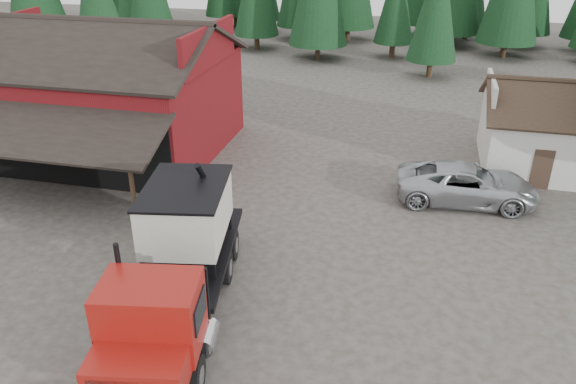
# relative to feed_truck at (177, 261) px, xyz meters

# --- Properties ---
(ground) EXTENTS (120.00, 120.00, 0.00)m
(ground) POSITION_rel_feed_truck_xyz_m (1.37, 2.97, -2.11)
(ground) COLOR #3F3A31
(ground) RESTS_ON ground
(red_barn) EXTENTS (12.80, 13.63, 7.18)m
(red_barn) POSITION_rel_feed_truck_xyz_m (-9.63, 12.87, 0.58)
(red_barn) COLOR maroon
(red_barn) RESTS_ON ground
(farmhouse) EXTENTS (8.60, 6.42, 4.65)m
(farmhouse) POSITION_rel_feed_truck_xyz_m (14.37, 15.96, -0.45)
(farmhouse) COLOR silver
(farmhouse) RESTS_ON ground
(conifer_backdrop) EXTENTS (76.00, 16.00, 16.00)m
(conifer_backdrop) POSITION_rel_feed_truck_xyz_m (1.37, 44.97, -2.11)
(conifer_backdrop) COLOR black
(conifer_backdrop) RESTS_ON ground
(near_pine_b) EXTENTS (3.96, 3.96, 10.40)m
(near_pine_b) POSITION_rel_feed_truck_xyz_m (7.37, 32.97, 3.78)
(near_pine_b) COLOR #382619
(near_pine_b) RESTS_ON ground
(feed_truck) EXTENTS (4.40, 10.32, 4.52)m
(feed_truck) POSITION_rel_feed_truck_xyz_m (0.00, 0.00, 0.00)
(feed_truck) COLOR black
(feed_truck) RESTS_ON ground
(silver_car) EXTENTS (6.49, 3.31, 1.75)m
(silver_car) POSITION_rel_feed_truck_xyz_m (9.37, 10.71, -1.24)
(silver_car) COLOR #B9BBC1
(silver_car) RESTS_ON ground
(equip_box) EXTENTS (0.75, 1.13, 0.60)m
(equip_box) POSITION_rel_feed_truck_xyz_m (-0.05, 2.68, -1.81)
(equip_box) COLOR maroon
(equip_box) RESTS_ON ground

